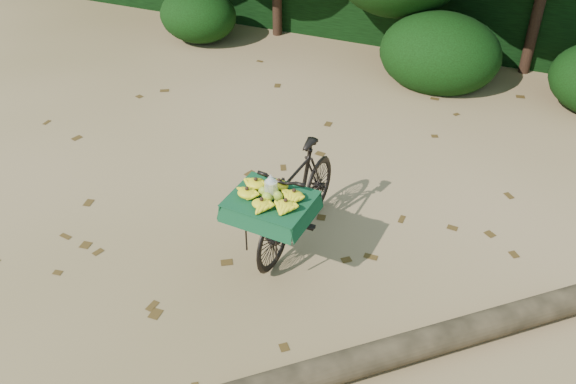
% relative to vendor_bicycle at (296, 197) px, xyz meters
% --- Properties ---
extents(ground, '(80.00, 80.00, 0.00)m').
position_rel_vendor_bicycle_xyz_m(ground, '(-0.94, 0.35, -0.57)').
color(ground, tan).
rests_on(ground, ground).
extents(vendor_bicycle, '(0.83, 1.88, 1.11)m').
position_rel_vendor_bicycle_xyz_m(vendor_bicycle, '(0.00, 0.00, 0.00)').
color(vendor_bicycle, black).
rests_on(vendor_bicycle, ground).
extents(fallen_log, '(2.97, 2.76, 0.27)m').
position_rel_vendor_bicycle_xyz_m(fallen_log, '(1.64, -1.08, -0.43)').
color(fallen_log, brown).
rests_on(fallen_log, ground).
extents(bush_clumps, '(8.80, 1.70, 0.90)m').
position_rel_vendor_bicycle_xyz_m(bush_clumps, '(-0.44, 4.65, -0.12)').
color(bush_clumps, black).
rests_on(bush_clumps, ground).
extents(leaf_litter, '(7.00, 7.30, 0.01)m').
position_rel_vendor_bicycle_xyz_m(leaf_litter, '(-0.94, 1.00, -0.56)').
color(leaf_litter, '#483213').
rests_on(leaf_litter, ground).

